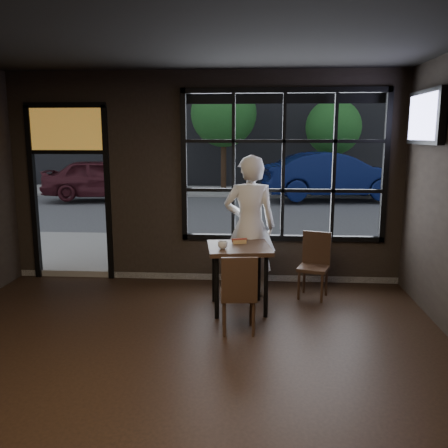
# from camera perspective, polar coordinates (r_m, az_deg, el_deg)

# --- Properties ---
(floor) EXTENTS (6.00, 7.00, 0.02)m
(floor) POSITION_cam_1_polar(r_m,az_deg,el_deg) (4.40, -7.75, -20.53)
(floor) COLOR black
(floor) RESTS_ON ground
(ceiling) EXTENTS (6.00, 7.00, 0.02)m
(ceiling) POSITION_cam_1_polar(r_m,az_deg,el_deg) (3.88, -9.06, 24.71)
(ceiling) COLOR black
(ceiling) RESTS_ON ground
(window_frame) EXTENTS (3.06, 0.12, 2.28)m
(window_frame) POSITION_cam_1_polar(r_m,az_deg,el_deg) (7.20, 7.16, 6.93)
(window_frame) COLOR black
(window_frame) RESTS_ON ground
(stained_transom) EXTENTS (1.20, 0.06, 0.70)m
(stained_transom) POSITION_cam_1_polar(r_m,az_deg,el_deg) (7.74, -18.40, 10.81)
(stained_transom) COLOR orange
(stained_transom) RESTS_ON ground
(street_asphalt) EXTENTS (60.00, 41.00, 0.04)m
(street_asphalt) POSITION_cam_1_polar(r_m,az_deg,el_deg) (27.78, 2.38, 5.97)
(street_asphalt) COLOR #545456
(street_asphalt) RESTS_ON ground
(building_across) EXTENTS (28.00, 12.00, 15.00)m
(building_across) POSITION_cam_1_polar(r_m,az_deg,el_deg) (27.19, 2.44, 21.79)
(building_across) COLOR #5B5956
(building_across) RESTS_ON ground
(cafe_table) EXTENTS (0.90, 0.90, 0.86)m
(cafe_table) POSITION_cam_1_polar(r_m,az_deg,el_deg) (6.22, 1.80, -6.45)
(cafe_table) COLOR #322116
(cafe_table) RESTS_ON floor
(chair_near) EXTENTS (0.44, 0.44, 0.94)m
(chair_near) POSITION_cam_1_polar(r_m,az_deg,el_deg) (5.53, 1.74, -8.24)
(chair_near) COLOR #322116
(chair_near) RESTS_ON floor
(chair_window) EXTENTS (0.50, 0.50, 0.92)m
(chair_window) POSITION_cam_1_polar(r_m,az_deg,el_deg) (6.75, 10.70, -4.99)
(chair_window) COLOR #322116
(chair_window) RESTS_ON floor
(man) EXTENTS (0.75, 0.51, 1.99)m
(man) POSITION_cam_1_polar(r_m,az_deg,el_deg) (6.65, 3.12, -0.28)
(man) COLOR silver
(man) RESTS_ON floor
(hotdog) EXTENTS (0.21, 0.13, 0.06)m
(hotdog) POSITION_cam_1_polar(r_m,az_deg,el_deg) (6.24, 1.86, -2.09)
(hotdog) COLOR tan
(hotdog) RESTS_ON cafe_table
(cup) EXTENTS (0.13, 0.13, 0.10)m
(cup) POSITION_cam_1_polar(r_m,az_deg,el_deg) (5.94, -0.16, -2.56)
(cup) COLOR silver
(cup) RESTS_ON cafe_table
(tv) EXTENTS (0.13, 1.16, 0.68)m
(tv) POSITION_cam_1_polar(r_m,az_deg,el_deg) (6.64, 23.11, 11.74)
(tv) COLOR black
(tv) RESTS_ON wall_right
(navy_car) EXTENTS (5.00, 2.37, 1.58)m
(navy_car) POSITION_cam_1_polar(r_m,az_deg,el_deg) (16.67, 13.05, 5.70)
(navy_car) COLOR #081341
(navy_car) RESTS_ON street_asphalt
(maroon_car) EXTENTS (4.19, 2.13, 1.37)m
(maroon_car) POSITION_cam_1_polar(r_m,az_deg,el_deg) (16.80, -14.28, 5.32)
(maroon_car) COLOR #46171E
(maroon_car) RESTS_ON street_asphalt
(tree_left) EXTENTS (2.53, 2.53, 4.31)m
(tree_left) POSITION_cam_1_polar(r_m,az_deg,el_deg) (18.61, -0.05, 13.08)
(tree_left) COLOR #332114
(tree_left) RESTS_ON street_asphalt
(tree_right) EXTENTS (2.11, 2.11, 3.60)m
(tree_right) POSITION_cam_1_polar(r_m,az_deg,el_deg) (18.82, 13.02, 11.25)
(tree_right) COLOR #332114
(tree_right) RESTS_ON street_asphalt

